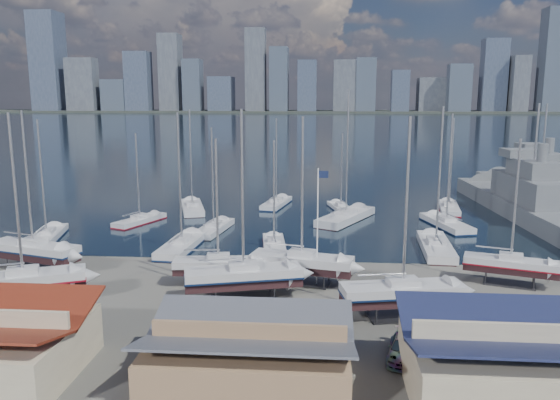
# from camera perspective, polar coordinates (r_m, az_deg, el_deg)

# --- Properties ---
(ground) EXTENTS (1400.00, 1400.00, 0.00)m
(ground) POSITION_cam_1_polar(r_m,az_deg,el_deg) (49.69, -0.69, -9.73)
(ground) COLOR #605E59
(ground) RESTS_ON ground
(water) EXTENTS (1400.00, 600.00, 0.40)m
(water) POSITION_cam_1_polar(r_m,az_deg,el_deg) (356.81, 3.96, 7.89)
(water) COLOR #172334
(water) RESTS_ON ground
(far_shore) EXTENTS (1400.00, 80.00, 2.20)m
(far_shore) POSITION_cam_1_polar(r_m,az_deg,el_deg) (616.59, 4.27, 9.19)
(far_shore) COLOR #2D332D
(far_shore) RESTS_ON ground
(skyline) EXTENTS (639.14, 43.80, 107.69)m
(skyline) POSITION_cam_1_polar(r_m,az_deg,el_deg) (610.62, 3.57, 12.75)
(skyline) COLOR #475166
(skyline) RESTS_ON far_shore
(shed_grey) EXTENTS (12.60, 8.40, 4.17)m
(shed_grey) POSITION_cam_1_polar(r_m,az_deg,el_deg) (34.23, -3.27, -15.68)
(shed_grey) COLOR #8C6B4C
(shed_grey) RESTS_ON ground
(shed_blue) EXTENTS (13.65, 9.45, 4.71)m
(shed_blue) POSITION_cam_1_polar(r_m,az_deg,el_deg) (35.79, 24.01, -14.94)
(shed_blue) COLOR #BFB293
(shed_blue) RESTS_ON ground
(sailboat_cradle_0) EXTENTS (10.34, 5.46, 16.09)m
(sailboat_cradle_0) POSITION_cam_1_polar(r_m,az_deg,el_deg) (60.81, -24.36, -4.81)
(sailboat_cradle_0) COLOR #2D2D33
(sailboat_cradle_0) RESTS_ON ground
(sailboat_cradle_1) EXTENTS (10.29, 6.57, 16.16)m
(sailboat_cradle_1) POSITION_cam_1_polar(r_m,az_deg,el_deg) (51.20, -25.22, -7.70)
(sailboat_cradle_1) COLOR #2D2D33
(sailboat_cradle_1) RESTS_ON ground
(sailboat_cradle_2) EXTENTS (8.48, 3.20, 13.70)m
(sailboat_cradle_2) POSITION_cam_1_polar(r_m,az_deg,el_deg) (51.49, -6.46, -6.75)
(sailboat_cradle_2) COLOR #2D2D33
(sailboat_cradle_2) RESTS_ON ground
(sailboat_cradle_3) EXTENTS (10.56, 5.44, 16.41)m
(sailboat_cradle_3) POSITION_cam_1_polar(r_m,az_deg,el_deg) (47.76, -3.83, -7.95)
(sailboat_cradle_3) COLOR #2D2D33
(sailboat_cradle_3) RESTS_ON ground
(sailboat_cradle_4) EXTENTS (9.93, 4.77, 15.65)m
(sailboat_cradle_4) POSITION_cam_1_polar(r_m,az_deg,el_deg) (51.66, 2.29, -6.52)
(sailboat_cradle_4) COLOR #2D2D33
(sailboat_cradle_4) RESTS_ON ground
(sailboat_cradle_5) EXTENTS (10.22, 4.73, 15.95)m
(sailboat_cradle_5) POSITION_cam_1_polar(r_m,az_deg,el_deg) (44.97, 12.69, -9.43)
(sailboat_cradle_5) COLOR #2D2D33
(sailboat_cradle_5) RESTS_ON ground
(sailboat_cradle_6) EXTENTS (8.68, 4.84, 13.70)m
(sailboat_cradle_6) POSITION_cam_1_polar(r_m,az_deg,el_deg) (55.59, 22.94, -6.24)
(sailboat_cradle_6) COLOR #2D2D33
(sailboat_cradle_6) RESTS_ON ground
(sailboat_moored_0) EXTENTS (5.11, 10.70, 15.42)m
(sailboat_moored_0) POSITION_cam_1_polar(r_m,az_deg,el_deg) (73.04, -23.18, -3.66)
(sailboat_moored_0) COLOR black
(sailboat_moored_0) RESTS_ON water
(sailboat_moored_1) EXTENTS (5.65, 9.05, 13.13)m
(sailboat_moored_1) POSITION_cam_1_polar(r_m,az_deg,el_deg) (78.48, -14.44, -2.17)
(sailboat_moored_1) COLOR black
(sailboat_moored_1) RESTS_ON water
(sailboat_moored_2) EXTENTS (6.06, 11.20, 16.28)m
(sailboat_moored_2) POSITION_cam_1_polar(r_m,az_deg,el_deg) (85.34, -9.14, -0.93)
(sailboat_moored_2) COLOR black
(sailboat_moored_2) RESTS_ON water
(sailboat_moored_3) EXTENTS (3.83, 11.16, 16.41)m
(sailboat_moored_3) POSITION_cam_1_polar(r_m,az_deg,el_deg) (64.27, -10.20, -4.84)
(sailboat_moored_3) COLOR black
(sailboat_moored_3) RESTS_ON water
(sailboat_moored_4) EXTENTS (4.02, 9.72, 14.25)m
(sailboat_moored_4) POSITION_cam_1_polar(r_m,az_deg,el_deg) (71.81, -6.93, -3.08)
(sailboat_moored_4) COLOR black
(sailboat_moored_4) RESTS_ON water
(sailboat_moored_5) EXTENTS (4.59, 10.19, 14.71)m
(sailboat_moored_5) POSITION_cam_1_polar(r_m,az_deg,el_deg) (87.93, -0.37, -0.46)
(sailboat_moored_5) COLOR black
(sailboat_moored_5) RESTS_ON water
(sailboat_moored_6) EXTENTS (3.63, 9.07, 13.19)m
(sailboat_moored_6) POSITION_cam_1_polar(r_m,az_deg,el_deg) (63.39, -0.61, -4.88)
(sailboat_moored_6) COLOR black
(sailboat_moored_6) RESTS_ON water
(sailboat_moored_7) EXTENTS (9.00, 12.92, 19.18)m
(sailboat_moored_7) POSITION_cam_1_polar(r_m,az_deg,el_deg) (77.94, 6.90, -1.98)
(sailboat_moored_7) COLOR black
(sailboat_moored_7) RESTS_ON water
(sailboat_moored_8) EXTENTS (4.35, 8.70, 12.54)m
(sailboat_moored_8) POSITION_cam_1_polar(r_m,az_deg,el_deg) (85.17, 6.38, -0.89)
(sailboat_moored_8) COLOR black
(sailboat_moored_8) RESTS_ON water
(sailboat_moored_9) EXTENTS (3.85, 11.52, 17.13)m
(sailboat_moored_9) POSITION_cam_1_polar(r_m,az_deg,el_deg) (64.96, 15.95, -4.90)
(sailboat_moored_9) COLOR black
(sailboat_moored_9) RESTS_ON water
(sailboat_moored_10) EXTENTS (5.67, 11.08, 15.95)m
(sailboat_moored_10) POSITION_cam_1_polar(r_m,az_deg,el_deg) (77.20, 16.97, -2.51)
(sailboat_moored_10) COLOR black
(sailboat_moored_10) RESTS_ON water
(sailboat_moored_11) EXTENTS (4.17, 10.26, 14.90)m
(sailboat_moored_11) POSITION_cam_1_polar(r_m,az_deg,el_deg) (88.21, 17.22, -0.91)
(sailboat_moored_11) COLOR black
(sailboat_moored_11) RESTS_ON water
(naval_ship_east) EXTENTS (10.19, 46.24, 18.13)m
(naval_ship_east) POSITION_cam_1_polar(r_m,az_deg,el_deg) (87.15, 24.67, -0.64)
(naval_ship_east) COLOR #575B60
(naval_ship_east) RESTS_ON water
(naval_ship_west) EXTENTS (10.76, 40.95, 17.64)m
(naval_ship_west) POSITION_cam_1_polar(r_m,az_deg,el_deg) (103.20, 25.46, 0.93)
(naval_ship_west) COLOR #575B60
(naval_ship_west) RESTS_ON water
(car_a) EXTENTS (3.14, 4.66, 1.47)m
(car_a) POSITION_cam_1_polar(r_m,az_deg,el_deg) (40.14, -8.06, -13.86)
(car_a) COLOR gray
(car_a) RESTS_ON ground
(car_b) EXTENTS (4.73, 1.69, 1.55)m
(car_b) POSITION_cam_1_polar(r_m,az_deg,el_deg) (40.67, -9.59, -13.50)
(car_b) COLOR gray
(car_b) RESTS_ON ground
(car_c) EXTENTS (2.78, 5.03, 1.33)m
(car_c) POSITION_cam_1_polar(r_m,az_deg,el_deg) (38.41, 4.93, -15.08)
(car_c) COLOR gray
(car_c) RESTS_ON ground
(car_d) EXTENTS (2.97, 5.11, 1.39)m
(car_d) POSITION_cam_1_polar(r_m,az_deg,el_deg) (38.98, 12.78, -14.87)
(car_d) COLOR gray
(car_d) RESTS_ON ground
(flagpole) EXTENTS (0.98, 0.12, 11.05)m
(flagpole) POSITION_cam_1_polar(r_m,az_deg,el_deg) (50.05, 4.03, -2.06)
(flagpole) COLOR white
(flagpole) RESTS_ON ground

